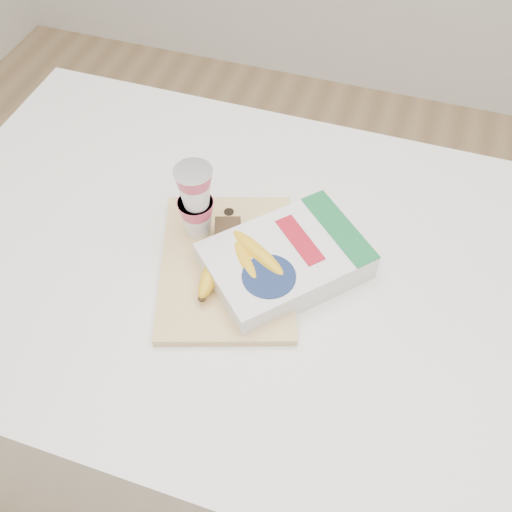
{
  "coord_description": "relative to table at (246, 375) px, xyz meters",
  "views": [
    {
      "loc": [
        0.23,
        -0.62,
        1.83
      ],
      "look_at": [
        0.03,
        -0.02,
        1.02
      ],
      "focal_mm": 40.0,
      "sensor_mm": 36.0,
      "label": 1
    }
  ],
  "objects": [
    {
      "name": "room",
      "position": [
        0.0,
        0.0,
        0.86
      ],
      "size": [
        4.0,
        4.0,
        4.0
      ],
      "color": "tan",
      "rests_on": "ground"
    },
    {
      "name": "table",
      "position": [
        0.0,
        0.0,
        0.0
      ],
      "size": [
        1.31,
        0.87,
        0.98
      ],
      "primitive_type": "cube",
      "color": "white",
      "rests_on": "ground"
    },
    {
      "name": "cutting_board",
      "position": [
        -0.02,
        -0.03,
        0.5
      ],
      "size": [
        0.34,
        0.39,
        0.02
      ],
      "primitive_type": "cube",
      "rotation": [
        0.0,
        0.0,
        0.32
      ],
      "color": "#E4BA7D",
      "rests_on": "table"
    },
    {
      "name": "yogurt_stack",
      "position": [
        -0.1,
        0.02,
        0.59
      ],
      "size": [
        0.07,
        0.07,
        0.16
      ],
      "color": "white",
      "rests_on": "cutting_board"
    },
    {
      "name": "bananas",
      "position": [
        -0.0,
        -0.03,
        0.53
      ],
      "size": [
        0.17,
        0.19,
        0.06
      ],
      "color": "#382816",
      "rests_on": "cutting_board"
    },
    {
      "name": "cereal_box",
      "position": [
        0.08,
        -0.0,
        0.52
      ],
      "size": [
        0.33,
        0.33,
        0.06
      ],
      "rotation": [
        0.0,
        0.0,
        -0.76
      ],
      "color": "white",
      "rests_on": "table"
    }
  ]
}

